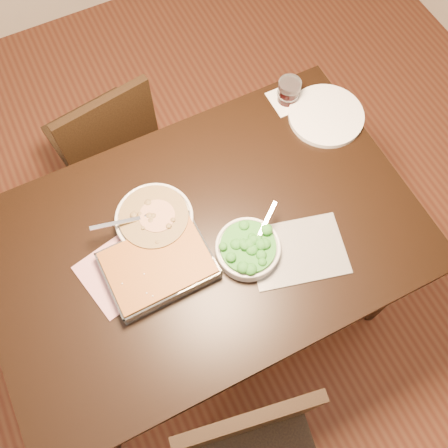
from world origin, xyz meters
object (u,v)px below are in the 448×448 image
object	(u,v)px
table	(205,248)
wine_tumbler	(289,91)
dinner_plate	(326,116)
chair_far	(107,141)
baking_dish	(158,265)
broccoli_bowl	(248,249)
stew_bowl	(155,220)

from	to	relation	value
table	wine_tumbler	world-z (taller)	wine_tumbler
dinner_plate	chair_far	distance (m)	0.92
baking_dish	chair_far	xyz separation A→B (m)	(0.04, 0.73, -0.32)
table	wine_tumbler	bearing A→B (deg)	35.02
wine_tumbler	chair_far	world-z (taller)	wine_tumbler
wine_tumbler	broccoli_bowl	bearing A→B (deg)	-131.21
baking_dish	chair_far	distance (m)	0.80
table	broccoli_bowl	distance (m)	0.19
broccoli_bowl	chair_far	size ratio (longest dim) A/B	0.26
baking_dish	wine_tumbler	xyz separation A→B (m)	(0.68, 0.39, 0.02)
dinner_plate	chair_far	bearing A→B (deg)	147.43
stew_bowl	baking_dish	distance (m)	0.15
wine_tumbler	dinner_plate	distance (m)	0.16
baking_dish	dinner_plate	bearing A→B (deg)	18.01
stew_bowl	broccoli_bowl	size ratio (longest dim) A/B	1.32
stew_bowl	broccoli_bowl	world-z (taller)	stew_bowl
table	stew_bowl	size ratio (longest dim) A/B	5.01
stew_bowl	dinner_plate	bearing A→B (deg)	9.44
table	dinner_plate	world-z (taller)	dinner_plate
stew_bowl	wine_tumbler	size ratio (longest dim) A/B	3.04
broccoli_bowl	chair_far	world-z (taller)	broccoli_bowl
table	chair_far	world-z (taller)	chair_far
baking_dish	chair_far	size ratio (longest dim) A/B	0.40
broccoli_bowl	baking_dish	bearing A→B (deg)	164.87
wine_tumbler	chair_far	size ratio (longest dim) A/B	0.11
wine_tumbler	dinner_plate	bearing A→B (deg)	-56.47
dinner_plate	wine_tumbler	bearing A→B (deg)	123.53
broccoli_bowl	wine_tumbler	xyz separation A→B (m)	(0.41, 0.47, 0.02)
table	baking_dish	xyz separation A→B (m)	(-0.17, -0.03, 0.12)
baking_dish	dinner_plate	xyz separation A→B (m)	(0.77, 0.26, -0.02)
stew_bowl	wine_tumbler	world-z (taller)	same
stew_bowl	broccoli_bowl	bearing A→B (deg)	-44.45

